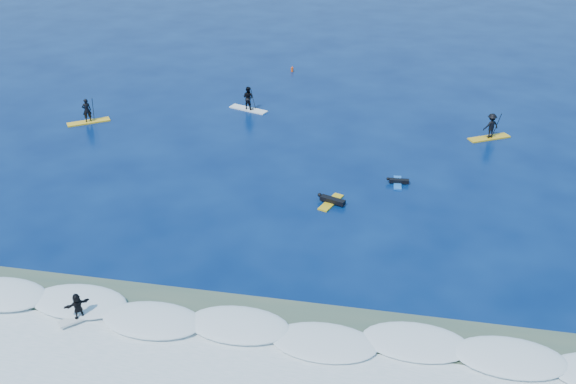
% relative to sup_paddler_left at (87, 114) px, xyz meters
% --- Properties ---
extents(ground, '(160.00, 160.00, 0.00)m').
position_rel_sup_paddler_left_xyz_m(ground, '(16.90, -11.74, -0.72)').
color(ground, '#031442').
rests_on(ground, ground).
extents(breaking_wave, '(40.00, 6.00, 0.30)m').
position_rel_sup_paddler_left_xyz_m(breaking_wave, '(16.90, -21.74, -0.72)').
color(breaking_wave, white).
rests_on(breaking_wave, ground).
extents(whitewater, '(34.00, 5.00, 0.02)m').
position_rel_sup_paddler_left_xyz_m(whitewater, '(16.90, -24.74, -0.72)').
color(whitewater, silver).
rests_on(whitewater, ground).
extents(sup_paddler_left, '(3.18, 2.55, 2.31)m').
position_rel_sup_paddler_left_xyz_m(sup_paddler_left, '(0.00, 0.00, 0.00)').
color(sup_paddler_left, yellow).
rests_on(sup_paddler_left, ground).
extents(sup_paddler_center, '(3.43, 1.92, 2.35)m').
position_rel_sup_paddler_left_xyz_m(sup_paddler_center, '(11.88, 5.00, 0.15)').
color(sup_paddler_center, white).
rests_on(sup_paddler_center, ground).
extents(sup_paddler_right, '(3.27, 2.32, 2.30)m').
position_rel_sup_paddler_left_xyz_m(sup_paddler_right, '(31.11, 2.62, 0.18)').
color(sup_paddler_right, gold).
rests_on(sup_paddler_right, ground).
extents(prone_paddler_near, '(1.82, 2.41, 0.49)m').
position_rel_sup_paddler_left_xyz_m(prone_paddler_near, '(20.62, -9.35, -0.56)').
color(prone_paddler_near, gold).
rests_on(prone_paddler_near, ground).
extents(prone_paddler_far, '(1.48, 1.88, 0.39)m').
position_rel_sup_paddler_left_xyz_m(prone_paddler_far, '(24.59, -5.98, -0.59)').
color(prone_paddler_far, blue).
rests_on(prone_paddler_far, ground).
extents(wave_surfer, '(1.76, 1.73, 1.40)m').
position_rel_sup_paddler_left_xyz_m(wave_surfer, '(10.50, -22.55, 0.08)').
color(wave_surfer, silver).
rests_on(wave_surfer, breaking_wave).
extents(marker_buoy, '(0.25, 0.25, 0.60)m').
position_rel_sup_paddler_left_xyz_m(marker_buoy, '(13.68, 15.61, -0.46)').
color(marker_buoy, '#E84814').
rests_on(marker_buoy, ground).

